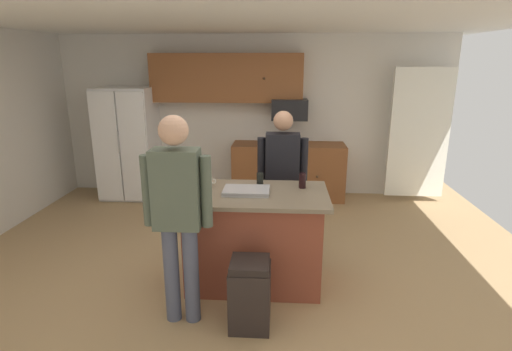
# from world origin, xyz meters

# --- Properties ---
(floor) EXTENTS (7.04, 7.04, 0.00)m
(floor) POSITION_xyz_m (0.00, 0.00, 0.00)
(floor) COLOR tan
(floor) RESTS_ON ground
(ceiling) EXTENTS (7.04, 7.04, 0.00)m
(ceiling) POSITION_xyz_m (0.00, 0.00, 2.60)
(ceiling) COLOR white
(back_wall) EXTENTS (6.40, 0.10, 2.60)m
(back_wall) POSITION_xyz_m (0.00, 2.80, 1.30)
(back_wall) COLOR silver
(back_wall) RESTS_ON ground
(french_door_window_panel) EXTENTS (0.90, 0.06, 2.00)m
(french_door_window_panel) POSITION_xyz_m (2.60, 2.40, 1.10)
(french_door_window_panel) COLOR white
(french_door_window_panel) RESTS_ON ground
(cabinet_run_upper) EXTENTS (2.40, 0.38, 0.75)m
(cabinet_run_upper) POSITION_xyz_m (-0.40, 2.60, 1.93)
(cabinet_run_upper) COLOR brown
(cabinet_run_lower) EXTENTS (1.80, 0.63, 0.90)m
(cabinet_run_lower) POSITION_xyz_m (0.60, 2.48, 0.45)
(cabinet_run_lower) COLOR brown
(cabinet_run_lower) RESTS_ON ground
(refrigerator) EXTENTS (0.87, 0.76, 1.79)m
(refrigerator) POSITION_xyz_m (-2.00, 2.38, 0.89)
(refrigerator) COLOR white
(refrigerator) RESTS_ON ground
(microwave_over_range) EXTENTS (0.56, 0.40, 0.32)m
(microwave_over_range) POSITION_xyz_m (0.60, 2.50, 1.45)
(microwave_over_range) COLOR black
(kitchen_island) EXTENTS (1.43, 0.86, 0.97)m
(kitchen_island) POSITION_xyz_m (0.23, -0.22, 0.49)
(kitchen_island) COLOR brown
(kitchen_island) RESTS_ON ground
(person_guest_right) EXTENTS (0.57, 0.24, 1.79)m
(person_guest_right) POSITION_xyz_m (-0.34, -0.87, 1.05)
(person_guest_right) COLOR #4C5166
(person_guest_right) RESTS_ON ground
(person_elder_center) EXTENTS (0.57, 0.22, 1.66)m
(person_elder_center) POSITION_xyz_m (0.50, 0.54, 0.96)
(person_elder_center) COLOR #232D4C
(person_elder_center) RESTS_ON ground
(glass_stout_tall) EXTENTS (0.07, 0.07, 0.14)m
(glass_stout_tall) POSITION_xyz_m (0.28, -0.01, 1.03)
(glass_stout_tall) COLOR black
(glass_stout_tall) RESTS_ON kitchen_island
(glass_pilsner) EXTENTS (0.07, 0.07, 0.15)m
(glass_pilsner) POSITION_xyz_m (0.70, -0.04, 1.04)
(glass_pilsner) COLOR black
(glass_pilsner) RESTS_ON kitchen_island
(mug_blue_stoneware) EXTENTS (0.13, 0.09, 0.10)m
(mug_blue_stoneware) POSITION_xyz_m (-0.25, -0.04, 1.01)
(mug_blue_stoneware) COLOR white
(mug_blue_stoneware) RESTS_ON kitchen_island
(serving_tray) EXTENTS (0.44, 0.30, 0.04)m
(serving_tray) POSITION_xyz_m (0.16, -0.23, 0.99)
(serving_tray) COLOR #B7B7BC
(serving_tray) RESTS_ON kitchen_island
(trash_bin) EXTENTS (0.34, 0.34, 0.61)m
(trash_bin) POSITION_xyz_m (0.25, -0.92, 0.30)
(trash_bin) COLOR black
(trash_bin) RESTS_ON ground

